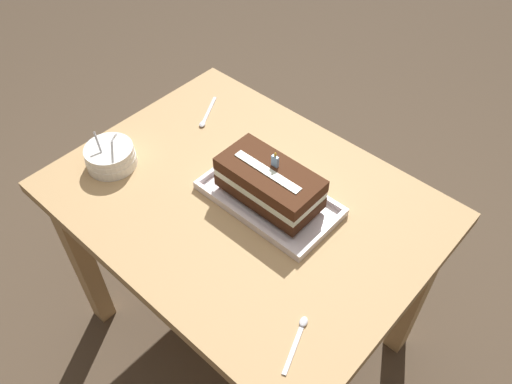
% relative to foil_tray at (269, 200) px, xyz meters
% --- Properties ---
extents(ground_plane, '(8.00, 8.00, 0.00)m').
position_rel_foil_tray_xyz_m(ground_plane, '(-0.06, -0.04, -0.72)').
color(ground_plane, '#4C3D2D').
extents(dining_table, '(1.00, 0.75, 0.72)m').
position_rel_foil_tray_xyz_m(dining_table, '(-0.06, -0.04, -0.12)').
color(dining_table, tan).
rests_on(dining_table, ground_plane).
extents(foil_tray, '(0.37, 0.20, 0.02)m').
position_rel_foil_tray_xyz_m(foil_tray, '(0.00, 0.00, 0.00)').
color(foil_tray, silver).
rests_on(foil_tray, dining_table).
extents(birthday_cake, '(0.27, 0.14, 0.14)m').
position_rel_foil_tray_xyz_m(birthday_cake, '(-0.00, -0.00, 0.06)').
color(birthday_cake, '#422313').
rests_on(birthday_cake, foil_tray).
extents(bowl_stack, '(0.14, 0.14, 0.12)m').
position_rel_foil_tray_xyz_m(bowl_stack, '(-0.42, -0.19, 0.02)').
color(bowl_stack, white).
rests_on(bowl_stack, dining_table).
extents(serving_spoon_near_tray, '(0.09, 0.14, 0.01)m').
position_rel_foil_tray_xyz_m(serving_spoon_near_tray, '(-0.38, 0.13, -0.00)').
color(serving_spoon_near_tray, silver).
rests_on(serving_spoon_near_tray, dining_table).
extents(serving_spoon_by_bowls, '(0.06, 0.14, 0.01)m').
position_rel_foil_tray_xyz_m(serving_spoon_by_bowls, '(0.30, -0.25, -0.00)').
color(serving_spoon_by_bowls, silver).
rests_on(serving_spoon_by_bowls, dining_table).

